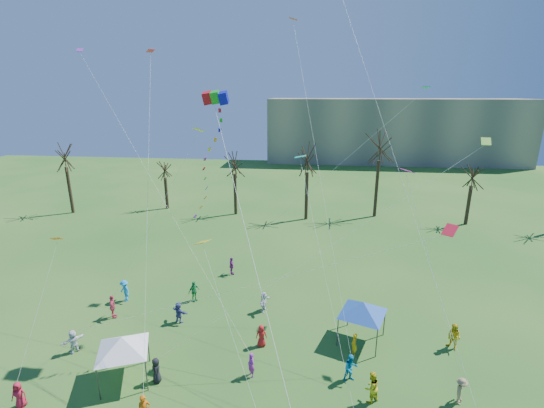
# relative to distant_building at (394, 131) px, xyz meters

# --- Properties ---
(distant_building) EXTENTS (60.00, 14.00, 15.00)m
(distant_building) POSITION_rel_distant_building_xyz_m (0.00, 0.00, 0.00)
(distant_building) COLOR gray
(distant_building) RESTS_ON ground
(bare_tree_row) EXTENTS (70.82, 9.54, 12.17)m
(bare_tree_row) POSITION_rel_distant_building_xyz_m (-17.81, -46.17, -0.11)
(bare_tree_row) COLOR black
(bare_tree_row) RESTS_ON ground
(big_box_kite) EXTENTS (4.25, 7.34, 20.05)m
(big_box_kite) POSITION_rel_distant_building_xyz_m (-25.03, -73.03, 4.60)
(big_box_kite) COLOR red
(big_box_kite) RESTS_ON ground
(canopy_tent_white) EXTENTS (3.65, 3.65, 2.94)m
(canopy_tent_white) POSITION_rel_distant_building_xyz_m (-29.53, -77.95, -5.01)
(canopy_tent_white) COLOR #3F3F44
(canopy_tent_white) RESTS_ON ground
(canopy_tent_blue) EXTENTS (3.74, 3.74, 2.99)m
(canopy_tent_blue) POSITION_rel_distant_building_xyz_m (-15.16, -72.56, -4.97)
(canopy_tent_blue) COLOR #3F3F44
(canopy_tent_blue) RESTS_ON ground
(festival_crowd) EXTENTS (26.17, 19.05, 1.86)m
(festival_crowd) POSITION_rel_distant_building_xyz_m (-22.64, -74.97, -6.64)
(festival_crowd) COLOR red
(festival_crowd) RESTS_ON ground
(small_kites_aloft) EXTENTS (30.16, 18.63, 33.40)m
(small_kites_aloft) POSITION_rel_distant_building_xyz_m (-20.83, -71.56, 5.98)
(small_kites_aloft) COLOR orange
(small_kites_aloft) RESTS_ON ground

